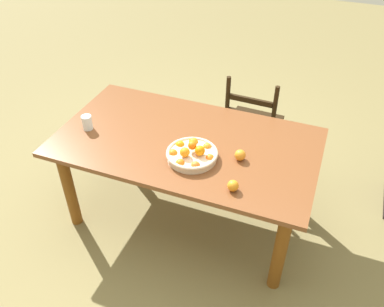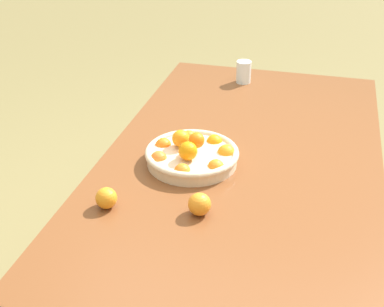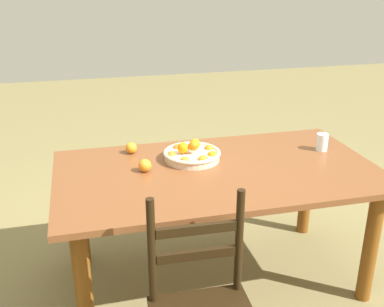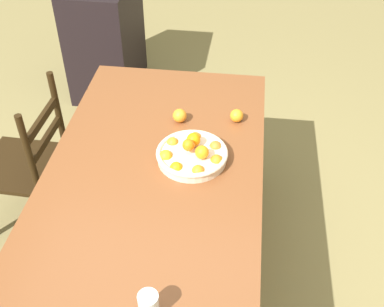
{
  "view_description": "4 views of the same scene",
  "coord_description": "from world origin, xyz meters",
  "px_view_note": "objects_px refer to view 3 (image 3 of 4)",
  "views": [
    {
      "loc": [
        0.85,
        -2.08,
        2.42
      ],
      "look_at": [
        0.11,
        -0.17,
        0.79
      ],
      "focal_mm": 37.54,
      "sensor_mm": 36.0,
      "label": 1
    },
    {
      "loc": [
        1.72,
        0.25,
        1.73
      ],
      "look_at": [
        0.11,
        -0.17,
        0.79
      ],
      "focal_mm": 49.5,
      "sensor_mm": 36.0,
      "label": 2
    },
    {
      "loc": [
        0.72,
        2.28,
        1.8
      ],
      "look_at": [
        0.11,
        -0.17,
        0.79
      ],
      "focal_mm": 42.96,
      "sensor_mm": 36.0,
      "label": 3
    },
    {
      "loc": [
        -1.6,
        -0.39,
        2.27
      ],
      "look_at": [
        0.11,
        -0.17,
        0.79
      ],
      "focal_mm": 45.1,
      "sensor_mm": 36.0,
      "label": 4
    }
  ],
  "objects_px": {
    "fruit_bowl": "(192,154)",
    "drinking_glass": "(322,142)",
    "orange_loose_0": "(145,165)",
    "dining_table": "(217,186)",
    "orange_loose_1": "(131,148)"
  },
  "relations": [
    {
      "from": "fruit_bowl",
      "to": "orange_loose_0",
      "type": "distance_m",
      "value": 0.32
    },
    {
      "from": "orange_loose_0",
      "to": "drinking_glass",
      "type": "xyz_separation_m",
      "value": [
        -1.12,
        -0.06,
        0.02
      ]
    },
    {
      "from": "fruit_bowl",
      "to": "drinking_glass",
      "type": "relative_size",
      "value": 3.18
    },
    {
      "from": "orange_loose_1",
      "to": "drinking_glass",
      "type": "distance_m",
      "value": 1.19
    },
    {
      "from": "fruit_bowl",
      "to": "orange_loose_1",
      "type": "xyz_separation_m",
      "value": [
        0.34,
        -0.19,
        -0.0
      ]
    },
    {
      "from": "fruit_bowl",
      "to": "drinking_glass",
      "type": "xyz_separation_m",
      "value": [
        -0.82,
        0.05,
        0.02
      ]
    },
    {
      "from": "fruit_bowl",
      "to": "dining_table",
      "type": "bearing_deg",
      "value": 122.34
    },
    {
      "from": "drinking_glass",
      "to": "orange_loose_1",
      "type": "bearing_deg",
      "value": -11.54
    },
    {
      "from": "dining_table",
      "to": "orange_loose_1",
      "type": "height_order",
      "value": "orange_loose_1"
    },
    {
      "from": "dining_table",
      "to": "orange_loose_0",
      "type": "xyz_separation_m",
      "value": [
        0.41,
        -0.07,
        0.15
      ]
    },
    {
      "from": "orange_loose_1",
      "to": "orange_loose_0",
      "type": "bearing_deg",
      "value": 97.71
    },
    {
      "from": "drinking_glass",
      "to": "fruit_bowl",
      "type": "bearing_deg",
      "value": -3.14
    },
    {
      "from": "dining_table",
      "to": "drinking_glass",
      "type": "height_order",
      "value": "drinking_glass"
    },
    {
      "from": "dining_table",
      "to": "orange_loose_1",
      "type": "distance_m",
      "value": 0.59
    },
    {
      "from": "orange_loose_0",
      "to": "dining_table",
      "type": "bearing_deg",
      "value": 170.58
    }
  ]
}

